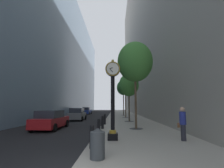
{
  "coord_description": "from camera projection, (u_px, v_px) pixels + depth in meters",
  "views": [
    {
      "loc": [
        1.3,
        -4.27,
        1.96
      ],
      "look_at": [
        0.91,
        17.89,
        4.89
      ],
      "focal_mm": 26.84,
      "sensor_mm": 36.0,
      "label": 1
    }
  ],
  "objects": [
    {
      "name": "car_red_near",
      "position": [
        51.0,
        120.0,
        14.38
      ],
      "size": [
        2.1,
        4.65,
        1.59
      ],
      "color": "#AD191E",
      "rests_on": "ground"
    },
    {
      "name": "bollard_second",
      "position": [
        99.0,
        127.0,
        10.47
      ],
      "size": [
        0.22,
        0.22,
        1.05
      ],
      "color": "black",
      "rests_on": "sidewalk_right"
    },
    {
      "name": "trash_bin",
      "position": [
        98.0,
        143.0,
        5.87
      ],
      "size": [
        0.53,
        0.53,
        1.05
      ],
      "color": "#383D42",
      "rests_on": "sidewalk_right"
    },
    {
      "name": "pedestrian_walking",
      "position": [
        183.0,
        123.0,
        8.95
      ],
      "size": [
        0.52,
        0.45,
        1.77
      ],
      "color": "#23232D",
      "rests_on": "sidewalk_right"
    },
    {
      "name": "bollard_third",
      "position": [
        103.0,
        122.0,
        13.62
      ],
      "size": [
        0.22,
        0.22,
        1.05
      ],
      "color": "black",
      "rests_on": "sidewalk_right"
    },
    {
      "name": "street_tree_near",
      "position": [
        135.0,
        62.0,
        14.24
      ],
      "size": [
        2.98,
        2.98,
        7.27
      ],
      "color": "#333335",
      "rests_on": "sidewalk_right"
    },
    {
      "name": "street_tree_mid_near",
      "position": [
        129.0,
        85.0,
        20.57
      ],
      "size": [
        2.43,
        2.43,
        5.81
      ],
      "color": "#333335",
      "rests_on": "sidewalk_right"
    },
    {
      "name": "car_blue_far",
      "position": [
        87.0,
        111.0,
        40.38
      ],
      "size": [
        2.01,
        4.32,
        1.69
      ],
      "color": "navy",
      "rests_on": "ground"
    },
    {
      "name": "sidewalk_right",
      "position": [
        124.0,
        116.0,
        33.69
      ],
      "size": [
        6.06,
        80.0,
        0.14
      ],
      "primitive_type": "cube",
      "color": "#9E998E",
      "rests_on": "ground"
    },
    {
      "name": "building_block_left",
      "position": [
        51.0,
        51.0,
        35.75
      ],
      "size": [
        9.0,
        80.0,
        27.5
      ],
      "color": "#758EA8",
      "rests_on": "ground"
    },
    {
      "name": "bollard_nearest",
      "position": [
        92.0,
        135.0,
        7.32
      ],
      "size": [
        0.22,
        0.22,
        1.05
      ],
      "color": "black",
      "rests_on": "sidewalk_right"
    },
    {
      "name": "ground_plane",
      "position": [
        108.0,
        117.0,
        30.76
      ],
      "size": [
        110.0,
        110.0,
        0.0
      ],
      "primitive_type": "plane",
      "color": "black",
      "rests_on": "ground"
    },
    {
      "name": "street_clock",
      "position": [
        113.0,
        95.0,
        9.38
      ],
      "size": [
        0.84,
        0.55,
        4.49
      ],
      "color": "black",
      "rests_on": "sidewalk_right"
    },
    {
      "name": "building_block_right",
      "position": [
        157.0,
        19.0,
        36.28
      ],
      "size": [
        9.0,
        80.0,
        41.63
      ],
      "color": "gray",
      "rests_on": "ground"
    },
    {
      "name": "car_grey_mid",
      "position": [
        77.0,
        114.0,
        23.05
      ],
      "size": [
        2.08,
        4.02,
        1.7
      ],
      "color": "slate",
      "rests_on": "ground"
    },
    {
      "name": "bollard_fourth",
      "position": [
        105.0,
        119.0,
        16.77
      ],
      "size": [
        0.22,
        0.22,
        1.05
      ],
      "color": "black",
      "rests_on": "sidewalk_right"
    },
    {
      "name": "street_tree_far",
      "position": [
        123.0,
        88.0,
        33.68
      ],
      "size": [
        2.64,
        2.64,
        7.04
      ],
      "color": "#333335",
      "rests_on": "sidewalk_right"
    },
    {
      "name": "street_tree_mid_far",
      "position": [
        125.0,
        85.0,
        27.15
      ],
      "size": [
        2.13,
        2.13,
        6.41
      ],
      "color": "#333335",
      "rests_on": "sidewalk_right"
    }
  ]
}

